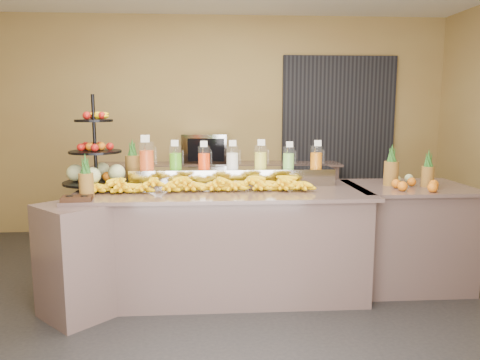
{
  "coord_description": "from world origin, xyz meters",
  "views": [
    {
      "loc": [
        -0.11,
        -3.69,
        1.64
      ],
      "look_at": [
        0.15,
        0.3,
        1.01
      ],
      "focal_mm": 35.0,
      "sensor_mm": 36.0,
      "label": 1
    }
  ],
  "objects": [
    {
      "name": "juice_pitcher_green",
      "position": [
        -0.42,
        0.58,
        1.17
      ],
      "size": [
        0.11,
        0.12,
        0.28
      ],
      "color": "silver",
      "rests_on": "pitcher_tray"
    },
    {
      "name": "ground",
      "position": [
        0.0,
        0.0,
        0.0
      ],
      "size": [
        6.0,
        6.0,
        0.0
      ],
      "primitive_type": "plane",
      "color": "black",
      "rests_on": "ground"
    },
    {
      "name": "pineapple_left_a",
      "position": [
        -1.08,
        0.02,
        1.06
      ],
      "size": [
        0.11,
        0.11,
        0.35
      ],
      "rotation": [
        0.0,
        0.0,
        0.37
      ],
      "color": "brown",
      "rests_on": "buffet_counter"
    },
    {
      "name": "fruit_stand",
      "position": [
        -1.08,
        0.49,
        1.14
      ],
      "size": [
        0.73,
        0.73,
        0.82
      ],
      "rotation": [
        0.0,
        0.0,
        0.32
      ],
      "color": "black",
      "rests_on": "buffet_counter"
    },
    {
      "name": "oven_warmer",
      "position": [
        -0.16,
        2.25,
        1.12
      ],
      "size": [
        0.61,
        0.46,
        0.38
      ],
      "primitive_type": "cube",
      "rotation": [
        0.0,
        0.0,
        -0.13
      ],
      "color": "gray",
      "rests_on": "back_ledge"
    },
    {
      "name": "juice_pitcher_lemon",
      "position": [
        0.36,
        0.58,
        1.17
      ],
      "size": [
        0.12,
        0.12,
        0.28
      ],
      "color": "silver",
      "rests_on": "pitcher_tray"
    },
    {
      "name": "pitcher_tray",
      "position": [
        0.1,
        0.58,
        1.01
      ],
      "size": [
        1.85,
        0.3,
        0.15
      ],
      "primitive_type": "cube",
      "color": "gray",
      "rests_on": "buffet_counter"
    },
    {
      "name": "juice_pitcher_lime",
      "position": [
        0.62,
        0.58,
        1.17
      ],
      "size": [
        0.11,
        0.11,
        0.26
      ],
      "color": "silver",
      "rests_on": "pitcher_tray"
    },
    {
      "name": "juice_pitcher_orange_b",
      "position": [
        -0.16,
        0.58,
        1.17
      ],
      "size": [
        0.11,
        0.11,
        0.27
      ],
      "color": "silver",
      "rests_on": "pitcher_tray"
    },
    {
      "name": "room_envelope",
      "position": [
        0.19,
        0.79,
        1.88
      ],
      "size": [
        6.04,
        5.02,
        2.82
      ],
      "color": "olive",
      "rests_on": "ground"
    },
    {
      "name": "juice_pitcher_milk",
      "position": [
        0.1,
        0.58,
        1.17
      ],
      "size": [
        0.11,
        0.12,
        0.27
      ],
      "color": "silver",
      "rests_on": "pitcher_tray"
    },
    {
      "name": "back_ledge",
      "position": [
        0.0,
        2.25,
        0.47
      ],
      "size": [
        3.1,
        0.55,
        0.93
      ],
      "color": "gray",
      "rests_on": "ground"
    },
    {
      "name": "banana_heap",
      "position": [
        -0.18,
        0.27,
        1.0
      ],
      "size": [
        1.99,
        0.18,
        0.17
      ],
      "color": "yellow",
      "rests_on": "buffet_counter"
    },
    {
      "name": "right_counter",
      "position": [
        1.7,
        0.4,
        0.47
      ],
      "size": [
        1.08,
        0.88,
        0.93
      ],
      "color": "gray",
      "rests_on": "ground"
    },
    {
      "name": "pineapple_left_b",
      "position": [
        -0.83,
        0.72,
        1.09
      ],
      "size": [
        0.14,
        0.14,
        0.42
      ],
      "rotation": [
        0.0,
        0.0,
        0.3
      ],
      "color": "brown",
      "rests_on": "buffet_counter"
    },
    {
      "name": "condiment_caddy",
      "position": [
        -1.13,
        -0.1,
        0.95
      ],
      "size": [
        0.24,
        0.19,
        0.03
      ],
      "primitive_type": "cube",
      "rotation": [
        0.0,
        0.0,
        0.13
      ],
      "color": "black",
      "rests_on": "buffet_counter"
    },
    {
      "name": "buffet_counter",
      "position": [
        -0.12,
        0.26,
        0.47
      ],
      "size": [
        2.75,
        1.25,
        0.93
      ],
      "color": "gray",
      "rests_on": "ground"
    },
    {
      "name": "right_fruit_pile",
      "position": [
        1.67,
        0.3,
        1.0
      ],
      "size": [
        0.41,
        0.4,
        0.22
      ],
      "color": "brown",
      "rests_on": "right_counter"
    },
    {
      "name": "juice_pitcher_orange_a",
      "position": [
        -0.68,
        0.58,
        1.19
      ],
      "size": [
        0.13,
        0.14,
        0.32
      ],
      "color": "silver",
      "rests_on": "pitcher_tray"
    },
    {
      "name": "juice_pitcher_orange_c",
      "position": [
        0.88,
        0.58,
        1.17
      ],
      "size": [
        0.11,
        0.11,
        0.27
      ],
      "color": "silver",
      "rests_on": "pitcher_tray"
    }
  ]
}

